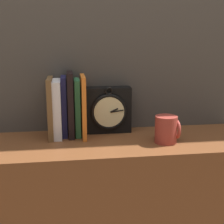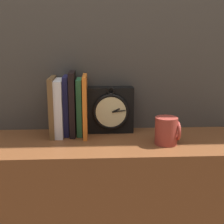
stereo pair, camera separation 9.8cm
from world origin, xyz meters
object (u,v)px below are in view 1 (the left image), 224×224
object	(u,v)px
book_slot4_green	(77,107)
mug	(167,129)
clock	(109,110)
book_slot1_white	(57,109)
book_slot2_navy	(64,106)
book_slot5_orange	(83,106)
book_slot0_brown	(51,108)
book_slot3_black	(71,104)

from	to	relation	value
book_slot4_green	mug	xyz separation A→B (m)	(0.33, -0.15, -0.06)
clock	book_slot4_green	xyz separation A→B (m)	(-0.13, -0.02, 0.02)
book_slot1_white	mug	distance (m)	0.44
book_slot2_navy	book_slot5_orange	distance (m)	0.08
book_slot0_brown	book_slot2_navy	xyz separation A→B (m)	(0.05, 0.02, 0.00)
book_slot1_white	book_slot5_orange	size ratio (longest dim) A/B	0.93
book_slot3_black	clock	bearing A→B (deg)	9.38
book_slot2_navy	book_slot4_green	world-z (taller)	book_slot2_navy
book_slot0_brown	book_slot4_green	xyz separation A→B (m)	(0.10, 0.02, -0.00)
book_slot3_black	mug	bearing A→B (deg)	-21.16
book_slot3_black	book_slot4_green	bearing A→B (deg)	16.25
book_slot4_green	book_slot3_black	bearing A→B (deg)	-163.75
book_slot4_green	book_slot2_navy	bearing A→B (deg)	178.73
book_slot2_navy	mug	xyz separation A→B (m)	(0.38, -0.15, -0.07)
clock	mug	world-z (taller)	clock
book_slot1_white	mug	bearing A→B (deg)	-18.09
book_slot4_green	book_slot5_orange	world-z (taller)	book_slot5_orange
book_slot0_brown	book_slot2_navy	world-z (taller)	book_slot2_navy
clock	book_slot4_green	distance (m)	0.13
clock	book_slot1_white	world-z (taller)	book_slot1_white
book_slot0_brown	mug	distance (m)	0.46
book_slot1_white	book_slot2_navy	bearing A→B (deg)	25.93
mug	book_slot0_brown	bearing A→B (deg)	163.26
book_slot1_white	book_slot4_green	xyz separation A→B (m)	(0.08, 0.01, 0.00)
book_slot1_white	book_slot3_black	xyz separation A→B (m)	(0.05, 0.00, 0.02)
book_slot1_white	book_slot5_orange	bearing A→B (deg)	-4.86
clock	book_slot1_white	distance (m)	0.21
clock	mug	xyz separation A→B (m)	(0.20, -0.16, -0.04)
clock	book_slot4_green	world-z (taller)	book_slot4_green
book_slot3_black	book_slot5_orange	distance (m)	0.05
mug	book_slot3_black	bearing A→B (deg)	158.84
book_slot1_white	book_slot2_navy	world-z (taller)	book_slot2_navy
book_slot0_brown	mug	bearing A→B (deg)	-16.74
book_slot3_black	book_slot4_green	xyz separation A→B (m)	(0.03, 0.01, -0.01)
book_slot2_navy	book_slot4_green	bearing A→B (deg)	-1.27
clock	book_slot1_white	size ratio (longest dim) A/B	0.87
book_slot1_white	mug	xyz separation A→B (m)	(0.41, -0.13, -0.06)
clock	book_slot3_black	xyz separation A→B (m)	(-0.16, -0.03, 0.03)
book_slot2_navy	book_slot3_black	xyz separation A→B (m)	(0.03, -0.01, 0.01)
book_slot3_black	book_slot5_orange	world-z (taller)	book_slot3_black
book_slot2_navy	clock	bearing A→B (deg)	5.38
book_slot3_black	book_slot1_white	bearing A→B (deg)	-175.26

